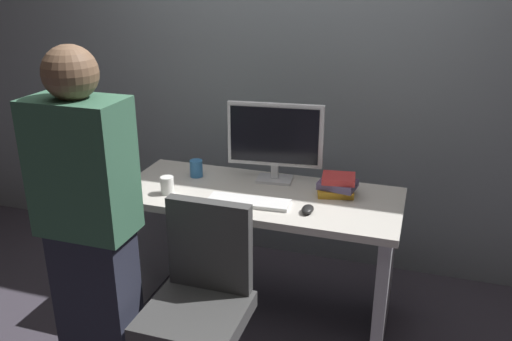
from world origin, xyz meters
The scene contains 11 objects.
ground_plane centered at (0.00, 0.00, 0.00)m, with size 9.00×9.00×0.00m, color #3D3842.
wall_back centered at (0.00, 0.77, 1.50)m, with size 6.40×0.10×3.00m, color gray.
desk centered at (0.00, 0.00, 0.53)m, with size 1.53×0.65×0.75m.
office_chair centered at (-0.06, -0.70, 0.43)m, with size 0.52×0.52×0.94m.
person_at_desk centered at (-0.50, -0.82, 0.84)m, with size 0.40×0.24×1.64m.
monitor centered at (0.03, 0.20, 1.01)m, with size 0.54×0.16×0.46m.
keyboard centered at (-0.01, -0.15, 0.76)m, with size 0.43×0.13×0.02m, color white.
mouse centered at (0.31, -0.16, 0.77)m, with size 0.06×0.10×0.03m, color black.
cup_near_keyboard centered at (-0.47, -0.16, 0.80)m, with size 0.07×0.07×0.10m, color white.
cup_by_monitor centered at (-0.42, 0.12, 0.80)m, with size 0.07×0.07×0.10m, color #3372B2.
book_stack centered at (0.41, 0.11, 0.81)m, with size 0.22×0.19×0.11m.
Camera 1 is at (0.81, -2.56, 1.92)m, focal length 37.66 mm.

